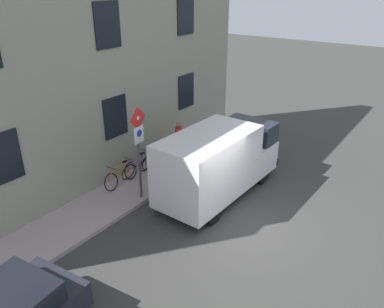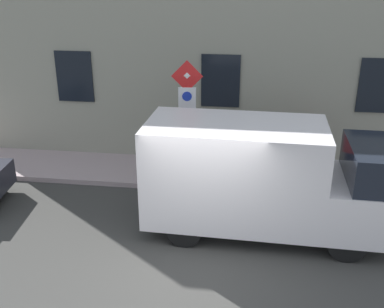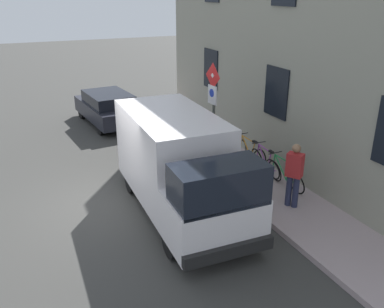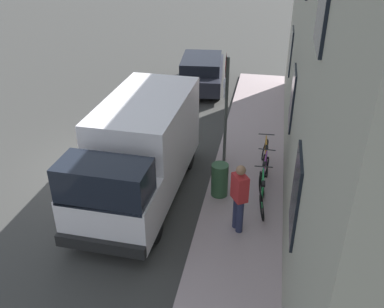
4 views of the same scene
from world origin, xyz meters
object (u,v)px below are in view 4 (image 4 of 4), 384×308
Objects in this scene: sign_post_stacked at (225,93)px; delivery_van at (140,150)px; bicycle_green at (262,194)px; pedestrian at (239,196)px; bicycle_purple at (264,174)px; bicycle_orange at (265,157)px; parked_hatchback at (202,71)px; litter_bin at (220,180)px.

delivery_van is (-1.91, -1.91, -0.95)m from sign_post_stacked.
pedestrian is (-0.50, -1.02, 0.56)m from bicycle_green.
bicycle_orange is at bearing 3.23° from bicycle_purple.
parked_hatchback is 8.08m from bicycle_purple.
parked_hatchback is at bearing 21.56° from bicycle_orange.
sign_post_stacked reaches higher than delivery_van.
delivery_van is 1.30× the size of parked_hatchback.
sign_post_stacked is 0.77× the size of parked_hatchback.
bicycle_orange is (3.16, 1.67, -0.82)m from delivery_van.
sign_post_stacked is 1.85× the size of pedestrian.
pedestrian is at bearing -170.74° from parked_hatchback.
bicycle_green is at bearing 177.01° from bicycle_orange.
delivery_van is at bearing -176.43° from litter_bin.
bicycle_purple is (1.25, -1.16, -1.78)m from sign_post_stacked.
delivery_van reaches higher than litter_bin.
sign_post_stacked is 3.01m from bicycle_green.
delivery_van is at bearing 84.07° from bicycle_green.
bicycle_green is 1.00× the size of bicycle_orange.
bicycle_green is (3.16, -0.17, -0.82)m from delivery_van.
delivery_van is 3.27m from bicycle_green.
pedestrian is (2.50, -9.44, 0.34)m from parked_hatchback.
bicycle_green is 1.27m from pedestrian.
sign_post_stacked is 3.41m from pedestrian.
pedestrian reaches higher than parked_hatchback.
pedestrian is (-0.50, -1.94, 0.56)m from bicycle_purple.
pedestrian is (-0.50, -2.87, 0.56)m from bicycle_orange.
litter_bin is at bearing 82.50° from pedestrian.
parked_hatchback reaches higher than bicycle_purple.
delivery_van is 5.99× the size of litter_bin.
bicycle_orange is 1.00× the size of pedestrian.
bicycle_green is at bearing 31.57° from pedestrian.
litter_bin is at bearing 122.47° from bicycle_purple.
pedestrian is 1.53m from litter_bin.
delivery_van is 3.67m from bicycle_orange.
sign_post_stacked is 3.54× the size of litter_bin.
delivery_van is at bearing -135.04° from sign_post_stacked.
sign_post_stacked is 1.86× the size of bicycle_orange.
litter_bin is (2.05, 0.13, -0.74)m from delivery_van.
parked_hatchback is 2.42× the size of bicycle_orange.
bicycle_purple is (3.16, 0.75, -0.82)m from delivery_van.
pedestrian is at bearing -65.32° from litter_bin.
bicycle_purple is 1.27m from litter_bin.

